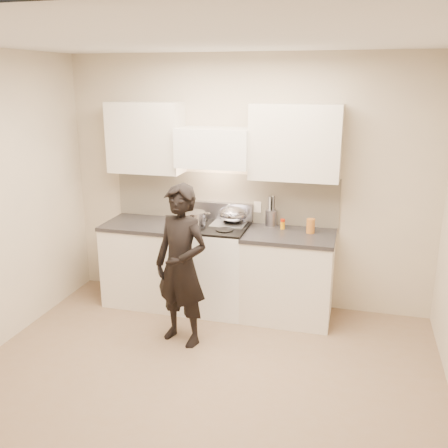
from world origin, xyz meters
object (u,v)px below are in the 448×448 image
object	(u,v)px
stove	(212,267)
person	(181,266)
counter_right	(288,276)
wok	(233,214)
utensil_crock	(271,217)

from	to	relation	value
stove	person	bearing A→B (deg)	-94.95
stove	counter_right	world-z (taller)	stove
person	wok	bearing A→B (deg)	91.80
wok	person	bearing A→B (deg)	-106.18
wok	person	size ratio (longest dim) A/B	0.25
stove	utensil_crock	size ratio (longest dim) A/B	2.99
wok	utensil_crock	distance (m)	0.40
stove	wok	distance (m)	0.62
utensil_crock	stove	bearing A→B (deg)	-158.02
counter_right	person	size ratio (longest dim) A/B	0.60
counter_right	utensil_crock	world-z (taller)	utensil_crock
stove	wok	world-z (taller)	wok
counter_right	utensil_crock	bearing A→B (deg)	135.04
wok	person	world-z (taller)	person
stove	person	world-z (taller)	person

